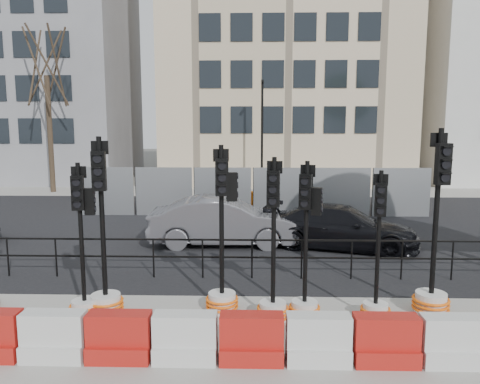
{
  "coord_description": "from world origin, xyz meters",
  "views": [
    {
      "loc": [
        0.0,
        -9.76,
        3.76
      ],
      "look_at": [
        -0.34,
        3.0,
        1.88
      ],
      "focal_mm": 35.0,
      "sensor_mm": 36.0,
      "label": 1
    }
  ],
  "objects": [
    {
      "name": "ground",
      "position": [
        0.0,
        0.0,
        0.0
      ],
      "size": [
        120.0,
        120.0,
        0.0
      ],
      "primitive_type": "plane",
      "color": "#51514C",
      "rests_on": "ground"
    },
    {
      "name": "sidewalk_near",
      "position": [
        0.0,
        -3.0,
        0.01
      ],
      "size": [
        40.0,
        6.0,
        0.02
      ],
      "primitive_type": "cube",
      "color": "gray",
      "rests_on": "ground"
    },
    {
      "name": "road",
      "position": [
        0.0,
        7.0,
        0.01
      ],
      "size": [
        40.0,
        14.0,
        0.03
      ],
      "primitive_type": "cube",
      "color": "black",
      "rests_on": "ground"
    },
    {
      "name": "sidewalk_far",
      "position": [
        0.0,
        16.0,
        0.01
      ],
      "size": [
        40.0,
        4.0,
        0.02
      ],
      "primitive_type": "cube",
      "color": "gray",
      "rests_on": "ground"
    },
    {
      "name": "building_grey",
      "position": [
        -14.0,
        21.99,
        7.0
      ],
      "size": [
        11.0,
        9.06,
        14.0
      ],
      "color": "gray",
      "rests_on": "ground"
    },
    {
      "name": "building_cream",
      "position": [
        2.0,
        21.99,
        9.0
      ],
      "size": [
        15.0,
        10.06,
        18.0
      ],
      "color": "beige",
      "rests_on": "ground"
    },
    {
      "name": "kerb_railing",
      "position": [
        0.0,
        1.2,
        0.69
      ],
      "size": [
        18.0,
        0.04,
        1.0
      ],
      "color": "black",
      "rests_on": "ground"
    },
    {
      "name": "heras_fencing",
      "position": [
        -0.01,
        9.8,
        0.68
      ],
      "size": [
        14.33,
        1.72,
        2.0
      ],
      "color": "#909398",
      "rests_on": "ground"
    },
    {
      "name": "lamp_post_far",
      "position": [
        0.5,
        14.98,
        3.22
      ],
      "size": [
        0.12,
        0.56,
        6.0
      ],
      "color": "black",
      "rests_on": "ground"
    },
    {
      "name": "tree_bare_far",
      "position": [
        -11.0,
        15.5,
        6.65
      ],
      "size": [
        2.0,
        2.0,
        9.0
      ],
      "color": "#473828",
      "rests_on": "ground"
    },
    {
      "name": "barrier_row",
      "position": [
        -0.0,
        -2.8,
        0.37
      ],
      "size": [
        13.6,
        0.5,
        0.8
      ],
      "color": "#B70E1C",
      "rests_on": "ground"
    },
    {
      "name": "traffic_signal_b",
      "position": [
        -3.23,
        -1.21,
        0.72
      ],
      "size": [
        0.6,
        0.6,
        3.04
      ],
      "rotation": [
        0.0,
        0.0,
        0.15
      ],
      "color": "white",
      "rests_on": "ground"
    },
    {
      "name": "traffic_signal_c",
      "position": [
        -2.88,
        -1.04,
        0.73
      ],
      "size": [
        0.69,
        0.69,
        3.52
      ],
      "rotation": [
        0.0,
        0.0,
        0.14
      ],
      "color": "white",
      "rests_on": "ground"
    },
    {
      "name": "traffic_signal_d",
      "position": [
        -0.58,
        -0.83,
        0.8
      ],
      "size": [
        0.66,
        0.66,
        3.36
      ],
      "rotation": [
        0.0,
        0.0,
        0.14
      ],
      "color": "white",
      "rests_on": "ground"
    },
    {
      "name": "traffic_signal_e",
      "position": [
        0.4,
        -1.24,
        0.65
      ],
      "size": [
        0.62,
        0.62,
        3.15
      ],
      "rotation": [
        0.0,
        0.0,
        -0.18
      ],
      "color": "white",
      "rests_on": "ground"
    },
    {
      "name": "traffic_signal_f",
      "position": [
        1.02,
        -1.15,
        0.73
      ],
      "size": [
        0.61,
        0.61,
        3.08
      ],
      "rotation": [
        0.0,
        0.0,
        -0.33
      ],
      "color": "white",
      "rests_on": "ground"
    },
    {
      "name": "traffic_signal_g",
      "position": [
        2.37,
        -1.16,
        0.6
      ],
      "size": [
        0.57,
        0.57,
        2.91
      ],
      "rotation": [
        0.0,
        0.0,
        -0.2
      ],
      "color": "white",
      "rests_on": "ground"
    },
    {
      "name": "traffic_signal_h",
      "position": [
        3.55,
        -0.83,
        0.76
      ],
      "size": [
        0.72,
        0.72,
        3.67
      ],
      "rotation": [
        0.0,
        0.0,
        0.14
      ],
      "color": "white",
      "rests_on": "ground"
    },
    {
      "name": "car_b",
      "position": [
        -0.87,
        4.39,
        0.75
      ],
      "size": [
        1.87,
        4.68,
        1.51
      ],
      "primitive_type": "imported",
      "rotation": [
        0.0,
        0.0,
        1.6
      ],
      "color": "#57585D",
      "rests_on": "ground"
    },
    {
      "name": "car_c",
      "position": [
        2.7,
        4.14,
        0.66
      ],
      "size": [
        4.19,
        5.49,
        1.32
      ],
      "primitive_type": "imported",
      "rotation": [
        0.0,
        0.0,
        1.3
      ],
      "color": "black",
      "rests_on": "ground"
    }
  ]
}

